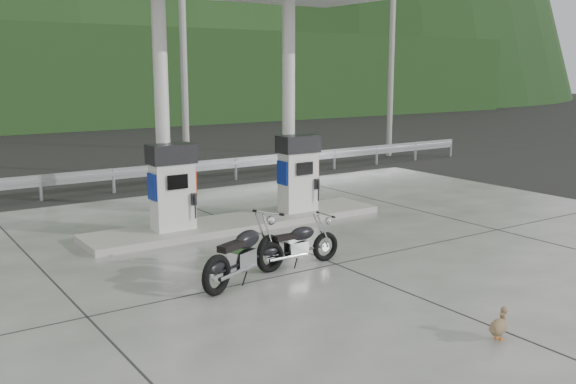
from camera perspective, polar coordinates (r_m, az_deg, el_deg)
ground at (r=12.47m, az=1.43°, el=-5.38°), size 160.00×160.00×0.00m
forecourt_apron at (r=12.47m, az=1.44°, el=-5.34°), size 18.00×14.00×0.02m
pump_island at (r=14.48m, az=-4.31°, el=-2.71°), size 7.00×1.40×0.15m
gas_pump_left at (r=13.58m, az=-10.24°, el=0.43°), size 0.95×0.55×1.80m
gas_pump_right at (r=15.13m, az=0.90°, el=1.67°), size 0.95×0.55×1.80m
canopy_column_left at (r=13.75m, az=-11.15°, el=7.25°), size 0.30×0.30×5.00m
canopy_column_right at (r=15.29m, az=0.05°, el=7.80°), size 0.30×0.30×5.00m
guardrail at (r=19.26m, az=-12.50°, el=2.31°), size 26.00×0.16×1.42m
road at (r=22.62m, az=-15.71°, el=1.60°), size 60.00×7.00×0.01m
utility_pole_b at (r=21.23m, az=-9.28°, el=12.11°), size 0.22×0.22×8.00m
utility_pole_c at (r=26.32m, az=9.19°, el=11.84°), size 0.22×0.22×8.00m
motorcycle_left at (r=11.45m, az=0.93°, el=-4.75°), size 1.63×0.52×0.77m
motorcycle_right at (r=10.61m, az=-3.95°, el=-5.61°), size 2.04×1.35×0.93m
duck at (r=8.93m, az=18.20°, el=-11.37°), size 0.50×0.28×0.35m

